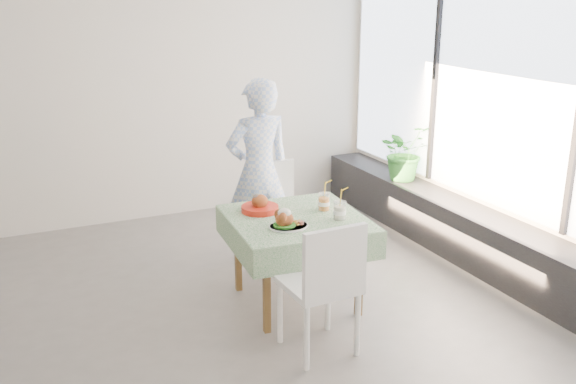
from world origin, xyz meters
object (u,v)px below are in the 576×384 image
potted_plant (405,152)px  chair_far (274,234)px  chair_near (319,311)px  juice_cup_orange (324,202)px  cafe_table (296,250)px  diner (259,172)px  main_dish (286,221)px

potted_plant → chair_far: bearing=-166.2°
chair_near → juice_cup_orange: bearing=60.6°
cafe_table → chair_far: bearing=78.8°
chair_near → diner: 1.81m
chair_near → main_dish: size_ratio=3.25×
chair_near → main_dish: (-0.00, 0.55, 0.49)m
chair_near → cafe_table: bearing=77.0°
main_dish → chair_far: bearing=71.5°
cafe_table → main_dish: 0.42m
diner → potted_plant: bearing=-173.8°
diner → main_dish: 1.18m
main_dish → cafe_table: bearing=47.0°
cafe_table → potted_plant: 2.26m
main_dish → diner: bearing=77.9°
cafe_table → chair_near: (-0.17, -0.73, -0.15)m
main_dish → potted_plant: size_ratio=0.50×
chair_far → diner: diner is taller
cafe_table → potted_plant: (1.87, 1.23, 0.35)m
cafe_table → diner: diner is taller
diner → potted_plant: diner is taller
chair_near → juice_cup_orange: 1.04m
cafe_table → chair_far: chair_far is taller
main_dish → potted_plant: (2.04, 1.41, 0.01)m
potted_plant → juice_cup_orange: bearing=-143.8°
diner → potted_plant: size_ratio=2.82×
diner → chair_near: bearing=79.7°
chair_far → chair_near: bearing=-102.1°
cafe_table → chair_far: size_ratio=1.18×
chair_near → potted_plant: bearing=43.8°
chair_far → chair_near: chair_near is taller
juice_cup_orange → chair_near: bearing=-119.4°
diner → potted_plant: (1.80, 0.26, -0.06)m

